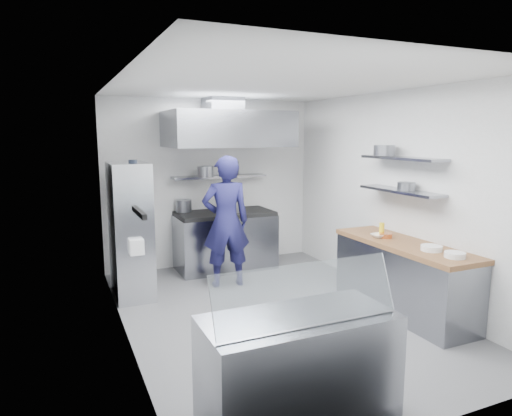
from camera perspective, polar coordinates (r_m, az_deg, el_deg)
name	(u,v)px	position (r m, az deg, el deg)	size (l,w,h in m)	color
floor	(275,313)	(5.89, 2.42, -12.98)	(5.00, 5.00, 0.00)	#575759
ceiling	(277,84)	(5.48, 2.63, 15.26)	(5.00, 5.00, 0.00)	silver
wall_back	(211,183)	(7.81, -5.64, 3.13)	(3.60, 0.02, 2.80)	white
wall_front	(431,251)	(3.49, 21.07, -5.02)	(3.60, 0.02, 2.80)	white
wall_left	(123,213)	(4.99, -16.35, -0.64)	(5.00, 0.02, 2.80)	white
wall_right	(394,195)	(6.51, 16.88, 1.55)	(5.00, 0.02, 2.80)	white
gas_range	(225,242)	(7.63, -3.87, -4.24)	(1.60, 0.80, 0.90)	gray
cooktop	(225,213)	(7.54, -3.91, -0.68)	(1.57, 0.78, 0.06)	black
stock_pot_left	(184,206)	(7.58, -9.02, 0.28)	(0.26, 0.26, 0.20)	slate
stock_pot_mid	(233,204)	(7.53, -2.93, 0.48)	(0.38, 0.38, 0.24)	slate
over_range_shelf	(220,177)	(7.68, -4.57, 3.94)	(1.60, 0.30, 0.04)	gray
shelf_pot_a	(205,172)	(7.36, -6.33, 4.54)	(0.25, 0.25, 0.18)	slate
shelf_pot_b	(231,168)	(7.96, -3.12, 5.07)	(0.28, 0.28, 0.22)	slate
extractor_hood	(228,129)	(7.26, -3.55, 9.81)	(1.90, 1.15, 0.55)	gray
hood_duct	(223,105)	(7.49, -4.20, 12.69)	(0.55, 0.55, 0.24)	slate
red_firebox	(137,186)	(7.46, -14.67, 2.74)	(0.22, 0.10, 0.26)	red
chef	(226,222)	(6.67, -3.78, -1.70)	(0.70, 0.46, 1.92)	#181746
wire_rack	(130,230)	(6.48, -15.44, -2.68)	(0.50, 0.90, 1.85)	silver
rack_bin_a	(136,246)	(6.07, -14.75, -4.66)	(0.17, 0.22, 0.20)	white
rack_bin_b	(130,204)	(6.34, -15.48, 0.51)	(0.13, 0.17, 0.15)	yellow
rack_jar	(133,167)	(6.23, -15.13, 5.01)	(0.11, 0.11, 0.18)	black
knife_strip	(139,212)	(4.09, -14.41, -0.53)	(0.04, 0.55, 0.05)	black
prep_counter_base	(403,280)	(6.07, 17.84, -8.52)	(0.62, 2.00, 0.84)	gray
prep_counter_top	(404,245)	(5.95, 18.06, -4.39)	(0.65, 2.04, 0.06)	olive
plate_stack_a	(455,255)	(5.41, 23.61, -5.40)	(0.22, 0.22, 0.06)	white
plate_stack_b	(431,248)	(5.62, 21.08, -4.70)	(0.24, 0.24, 0.06)	white
copper_pan	(386,236)	(6.12, 15.90, -3.33)	(0.16, 0.16, 0.06)	#D8743D
squeeze_bottle	(382,230)	(6.19, 15.44, -2.62)	(0.07, 0.07, 0.18)	yellow
mixing_bowl	(379,236)	(6.12, 15.10, -3.37)	(0.19, 0.19, 0.05)	white
wall_shelf_lower	(400,191)	(6.17, 17.61, 2.05)	(0.30, 1.30, 0.04)	gray
wall_shelf_upper	(402,158)	(6.13, 17.80, 5.95)	(0.30, 1.30, 0.04)	gray
shelf_pot_c	(406,186)	(6.09, 18.28, 2.60)	(0.22, 0.22, 0.10)	slate
shelf_pot_d	(384,150)	(6.32, 15.74, 6.95)	(0.28, 0.28, 0.14)	slate
display_case	(298,368)	(3.77, 5.28, -19.31)	(1.50, 0.70, 0.85)	gray
display_glass	(307,294)	(3.41, 6.44, -10.59)	(1.47, 0.02, 0.45)	silver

